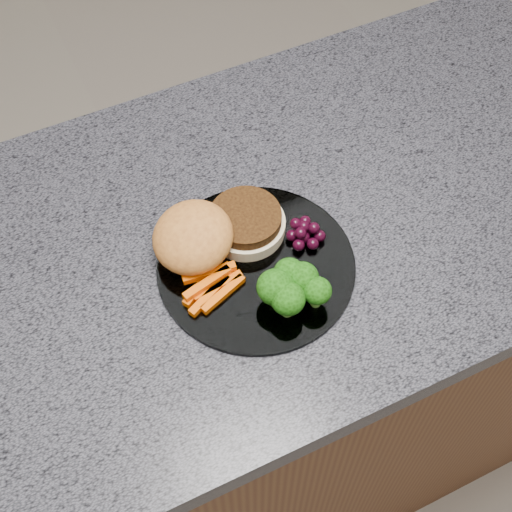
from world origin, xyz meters
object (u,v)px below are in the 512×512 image
at_px(island_cabinet, 260,368).
at_px(plate, 256,266).
at_px(grape_bunch, 305,232).
at_px(burger, 212,234).

bearing_deg(island_cabinet, plate, -121.10).
xyz_separation_m(plate, grape_bunch, (0.08, 0.01, 0.02)).
xyz_separation_m(island_cabinet, burger, (-0.07, -0.01, 0.50)).
relative_size(island_cabinet, grape_bunch, 24.00).
bearing_deg(grape_bunch, plate, -172.10).
bearing_deg(burger, plate, -72.88).
height_order(burger, grape_bunch, burger).
bearing_deg(burger, grape_bunch, -38.72).
relative_size(plate, grape_bunch, 5.20).
distance_m(island_cabinet, grape_bunch, 0.49).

